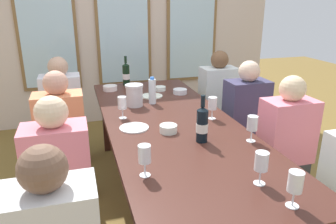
% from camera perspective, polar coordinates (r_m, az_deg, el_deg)
% --- Properties ---
extents(ground_plane, '(12.00, 12.00, 0.00)m').
position_cam_1_polar(ground_plane, '(2.80, 0.54, -16.04)').
color(ground_plane, brown).
extents(back_wall_with_windows, '(4.17, 0.10, 2.90)m').
position_cam_1_polar(back_wall_with_windows, '(4.45, -7.99, 16.85)').
color(back_wall_with_windows, beige).
rests_on(back_wall_with_windows, ground).
extents(dining_table, '(0.97, 2.61, 0.74)m').
position_cam_1_polar(dining_table, '(2.48, 0.59, -3.16)').
color(dining_table, '#44231B').
rests_on(dining_table, ground).
extents(white_plate_0, '(0.21, 0.21, 0.01)m').
position_cam_1_polar(white_plate_0, '(3.10, -2.88, 2.83)').
color(white_plate_0, white).
rests_on(white_plate_0, dining_table).
extents(white_plate_1, '(0.21, 0.21, 0.01)m').
position_cam_1_polar(white_plate_1, '(2.35, -5.97, -2.78)').
color(white_plate_1, white).
rests_on(white_plate_1, dining_table).
extents(metal_pitcher, '(0.16, 0.16, 0.19)m').
position_cam_1_polar(metal_pitcher, '(2.81, -5.94, 2.96)').
color(metal_pitcher, silver).
rests_on(metal_pitcher, dining_table).
extents(wine_bottle_0, '(0.08, 0.08, 0.31)m').
position_cam_1_polar(wine_bottle_0, '(3.52, -7.37, 6.61)').
color(wine_bottle_0, black).
rests_on(wine_bottle_0, dining_table).
extents(wine_bottle_1, '(0.08, 0.08, 0.31)m').
position_cam_1_polar(wine_bottle_1, '(2.10, 6.02, -2.16)').
color(wine_bottle_1, black).
rests_on(wine_bottle_1, dining_table).
extents(tasting_bowl_0, '(0.11, 0.11, 0.04)m').
position_cam_1_polar(tasting_bowl_0, '(3.30, -1.39, 4.14)').
color(tasting_bowl_0, white).
rests_on(tasting_bowl_0, dining_table).
extents(tasting_bowl_1, '(0.14, 0.14, 0.05)m').
position_cam_1_polar(tasting_bowl_1, '(3.36, -10.13, 4.17)').
color(tasting_bowl_1, white).
rests_on(tasting_bowl_1, dining_table).
extents(tasting_bowl_2, '(0.12, 0.12, 0.05)m').
position_cam_1_polar(tasting_bowl_2, '(2.26, 0.07, -2.96)').
color(tasting_bowl_2, white).
rests_on(tasting_bowl_2, dining_table).
extents(tasting_bowl_3, '(0.14, 0.14, 0.05)m').
position_cam_1_polar(tasting_bowl_3, '(3.19, 2.13, 3.64)').
color(tasting_bowl_3, white).
rests_on(tasting_bowl_3, dining_table).
extents(water_bottle, '(0.06, 0.06, 0.24)m').
position_cam_1_polar(water_bottle, '(2.86, -2.78, 3.69)').
color(water_bottle, white).
rests_on(water_bottle, dining_table).
extents(wine_glass_0, '(0.07, 0.07, 0.17)m').
position_cam_1_polar(wine_glass_0, '(1.69, -4.15, -7.50)').
color(wine_glass_0, white).
rests_on(wine_glass_0, dining_table).
extents(wine_glass_1, '(0.07, 0.07, 0.17)m').
position_cam_1_polar(wine_glass_1, '(2.51, 7.83, 1.33)').
color(wine_glass_1, white).
rests_on(wine_glass_1, dining_table).
extents(wine_glass_2, '(0.07, 0.07, 0.17)m').
position_cam_1_polar(wine_glass_2, '(2.52, -8.06, 1.42)').
color(wine_glass_2, white).
rests_on(wine_glass_2, dining_table).
extents(wine_glass_3, '(0.07, 0.07, 0.17)m').
position_cam_1_polar(wine_glass_3, '(1.55, 21.48, -11.60)').
color(wine_glass_3, white).
rests_on(wine_glass_3, dining_table).
extents(wine_glass_4, '(0.07, 0.07, 0.17)m').
position_cam_1_polar(wine_glass_4, '(1.68, 16.09, -8.60)').
color(wine_glass_4, white).
rests_on(wine_glass_4, dining_table).
extents(wine_glass_5, '(0.07, 0.07, 0.17)m').
position_cam_1_polar(wine_glass_5, '(2.15, 14.60, -2.15)').
color(wine_glass_5, white).
rests_on(wine_glass_5, dining_table).
extents(seated_person_0, '(0.38, 0.24, 1.11)m').
position_cam_1_polar(seated_person_0, '(2.15, -18.37, -12.46)').
color(seated_person_0, '#23382C').
rests_on(seated_person_0, ground).
extents(seated_person_1, '(0.38, 0.24, 1.11)m').
position_cam_1_polar(seated_person_1, '(2.65, 19.82, -6.39)').
color(seated_person_1, '#313234').
rests_on(seated_person_1, ground).
extents(seated_person_4, '(0.38, 0.24, 1.11)m').
position_cam_1_polar(seated_person_4, '(2.78, -18.08, -4.97)').
color(seated_person_4, '#37312B').
rests_on(seated_person_4, ground).
extents(seated_person_5, '(0.38, 0.24, 1.11)m').
position_cam_1_polar(seated_person_5, '(3.11, 13.37, -1.87)').
color(seated_person_5, '#33352F').
rests_on(seated_person_5, ground).
extents(seated_person_6, '(0.38, 0.24, 1.11)m').
position_cam_1_polar(seated_person_6, '(3.39, -17.92, -0.54)').
color(seated_person_6, '#342E3E').
rests_on(seated_person_6, ground).
extents(seated_person_7, '(0.38, 0.24, 1.11)m').
position_cam_1_polar(seated_person_7, '(3.63, 8.67, 1.47)').
color(seated_person_7, '#253344').
rests_on(seated_person_7, ground).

